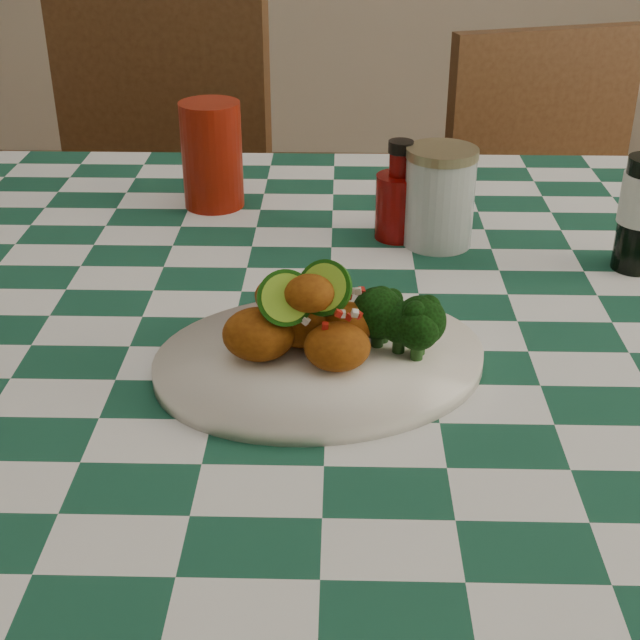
# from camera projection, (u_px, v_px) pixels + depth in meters

# --- Properties ---
(dining_table) EXTENTS (1.66, 1.06, 0.79)m
(dining_table) POSITION_uv_depth(u_px,v_px,m) (328.00, 550.00, 1.22)
(dining_table) COLOR #174B36
(dining_table) RESTS_ON ground
(plate) EXTENTS (0.38, 0.33, 0.02)m
(plate) POSITION_uv_depth(u_px,v_px,m) (320.00, 361.00, 0.88)
(plate) COLOR white
(plate) RESTS_ON dining_table
(fried_chicken_pile) EXTENTS (0.13, 0.10, 0.08)m
(fried_chicken_pile) POSITION_uv_depth(u_px,v_px,m) (310.00, 315.00, 0.85)
(fried_chicken_pile) COLOR #8F480D
(fried_chicken_pile) RESTS_ON plate
(broccoli_side) EXTENTS (0.08, 0.08, 0.06)m
(broccoli_side) POSITION_uv_depth(u_px,v_px,m) (398.00, 321.00, 0.87)
(broccoli_side) COLOR black
(broccoli_side) RESTS_ON plate
(red_tumbler) EXTENTS (0.09, 0.09, 0.15)m
(red_tumbler) POSITION_uv_depth(u_px,v_px,m) (212.00, 155.00, 1.24)
(red_tumbler) COLOR maroon
(red_tumbler) RESTS_ON dining_table
(ketchup_bottle) EXTENTS (0.08, 0.08, 0.13)m
(ketchup_bottle) POSITION_uv_depth(u_px,v_px,m) (399.00, 190.00, 1.14)
(ketchup_bottle) COLOR #6F0705
(ketchup_bottle) RESTS_ON dining_table
(mason_jar) EXTENTS (0.11, 0.11, 0.13)m
(mason_jar) POSITION_uv_depth(u_px,v_px,m) (440.00, 197.00, 1.12)
(mason_jar) COLOR #B2BCBA
(mason_jar) RESTS_ON dining_table
(wooden_chair_left) EXTENTS (0.55, 0.57, 1.01)m
(wooden_chair_left) POSITION_uv_depth(u_px,v_px,m) (133.00, 259.00, 1.79)
(wooden_chair_left) COLOR #472814
(wooden_chair_left) RESTS_ON ground
(wooden_chair_right) EXTENTS (0.53, 0.54, 0.92)m
(wooden_chair_right) POSITION_uv_depth(u_px,v_px,m) (571.00, 274.00, 1.84)
(wooden_chair_right) COLOR #472814
(wooden_chair_right) RESTS_ON ground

